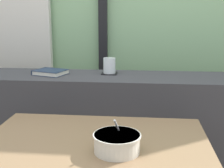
{
  "coord_description": "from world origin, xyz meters",
  "views": [
    {
      "loc": [
        0.2,
        -1.35,
        1.23
      ],
      "look_at": [
        0.01,
        0.48,
        0.8
      ],
      "focal_mm": 49.76,
      "sensor_mm": 36.0,
      "label": 1
    }
  ],
  "objects_px": {
    "closed_book": "(50,72)",
    "breakfast_table": "(97,165)",
    "juice_glass": "(109,66)",
    "soup_bowl": "(117,143)",
    "coaster_square": "(109,73)"
  },
  "relations": [
    {
      "from": "coaster_square",
      "to": "juice_glass",
      "type": "bearing_deg",
      "value": 180.0
    },
    {
      "from": "juice_glass",
      "to": "closed_book",
      "type": "bearing_deg",
      "value": -171.21
    },
    {
      "from": "juice_glass",
      "to": "soup_bowl",
      "type": "xyz_separation_m",
      "value": [
        0.12,
        -0.83,
        -0.16
      ]
    },
    {
      "from": "breakfast_table",
      "to": "coaster_square",
      "type": "height_order",
      "value": "coaster_square"
    },
    {
      "from": "closed_book",
      "to": "breakfast_table",
      "type": "bearing_deg",
      "value": -58.82
    },
    {
      "from": "juice_glass",
      "to": "closed_book",
      "type": "distance_m",
      "value": 0.38
    },
    {
      "from": "coaster_square",
      "to": "closed_book",
      "type": "distance_m",
      "value": 0.38
    },
    {
      "from": "breakfast_table",
      "to": "soup_bowl",
      "type": "xyz_separation_m",
      "value": [
        0.1,
        -0.12,
        0.16
      ]
    },
    {
      "from": "coaster_square",
      "to": "juice_glass",
      "type": "distance_m",
      "value": 0.05
    },
    {
      "from": "coaster_square",
      "to": "soup_bowl",
      "type": "distance_m",
      "value": 0.85
    },
    {
      "from": "closed_book",
      "to": "soup_bowl",
      "type": "bearing_deg",
      "value": -57.33
    },
    {
      "from": "juice_glass",
      "to": "soup_bowl",
      "type": "height_order",
      "value": "juice_glass"
    },
    {
      "from": "coaster_square",
      "to": "closed_book",
      "type": "relative_size",
      "value": 0.44
    },
    {
      "from": "coaster_square",
      "to": "juice_glass",
      "type": "height_order",
      "value": "juice_glass"
    },
    {
      "from": "coaster_square",
      "to": "soup_bowl",
      "type": "bearing_deg",
      "value": -81.83
    }
  ]
}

